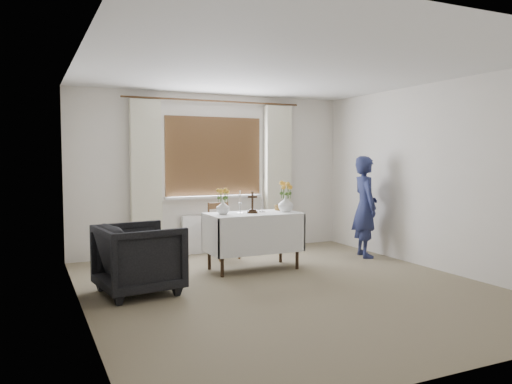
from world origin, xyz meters
TOP-DOWN VIEW (x-y plane):
  - ground at (0.00, 0.00)m, footprint 5.00×5.00m
  - altar_table at (0.03, 1.05)m, footprint 1.24×0.64m
  - wooden_chair at (-0.07, 1.88)m, footprint 0.45×0.45m
  - armchair at (-1.61, 0.50)m, footprint 0.96×0.94m
  - person at (1.92, 1.12)m, footprint 0.50×0.64m
  - radiator at (0.00, 2.42)m, footprint 1.10×0.10m
  - wooden_cross at (0.01, 1.04)m, footprint 0.16×0.14m
  - candlestick_left at (-0.15, 1.07)m, footprint 0.11×0.11m
  - candlestick_right at (0.18, 1.08)m, footprint 0.13×0.13m
  - flower_vase_left at (-0.39, 1.08)m, footprint 0.23×0.23m
  - flower_vase_right at (0.49, 1.00)m, footprint 0.23×0.23m
  - wicker_basket at (0.54, 1.20)m, footprint 0.24×0.24m

SIDE VIEW (x-z plane):
  - ground at x=0.00m, z-range 0.00..0.00m
  - radiator at x=0.00m, z-range 0.00..0.60m
  - altar_table at x=0.03m, z-range 0.00..0.76m
  - armchair at x=-1.61m, z-range 0.00..0.78m
  - wooden_chair at x=-0.07m, z-range 0.00..0.83m
  - person at x=1.92m, z-range 0.00..1.52m
  - wicker_basket at x=0.54m, z-range 0.76..0.84m
  - flower_vase_left at x=-0.39m, z-range 0.76..0.95m
  - flower_vase_right at x=0.49m, z-range 0.76..0.98m
  - wooden_cross at x=0.01m, z-range 0.76..1.05m
  - candlestick_left at x=-0.15m, z-range 0.76..1.06m
  - candlestick_right at x=0.18m, z-range 0.76..1.11m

